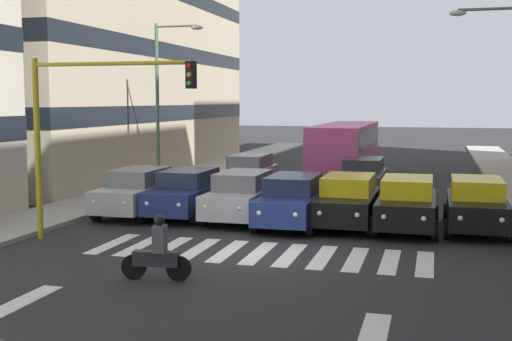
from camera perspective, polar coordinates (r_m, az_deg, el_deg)
name	(u,v)px	position (r m, az deg, el deg)	size (l,w,h in m)	color
ground_plane	(259,253)	(18.30, 0.24, -7.24)	(180.00, 180.00, 0.00)	#262628
crosswalk_markings	(259,253)	(18.30, 0.24, -7.23)	(9.45, 2.80, 0.01)	silver
lane_arrow_0	(374,333)	(12.46, 10.30, -13.81)	(0.50, 2.20, 0.01)	silver
lane_arrow_1	(24,300)	(14.97, -19.62, -10.64)	(0.50, 2.20, 0.01)	silver
car_0	(477,204)	(22.29, 18.76, -2.83)	(2.02, 4.44, 1.72)	black
car_1	(407,203)	(21.90, 13.09, -2.82)	(2.02, 4.44, 1.72)	black
car_2	(348,200)	(22.15, 8.05, -2.62)	(2.02, 4.44, 1.72)	black
car_3	(293,200)	(22.00, 3.23, -2.63)	(2.02, 4.44, 1.72)	navy
car_4	(242,196)	(23.06, -1.23, -2.21)	(2.02, 4.44, 1.72)	#B2B7BC
car_5	(187,193)	(23.94, -6.04, -1.94)	(2.02, 4.44, 1.72)	navy
car_6	(138,191)	(24.54, -10.31, -1.81)	(2.02, 4.44, 1.72)	#B2B7BC
car_row2_0	(249,173)	(30.39, -0.60, -0.19)	(2.02, 4.44, 1.72)	#B2B7BC
car_row2_1	(363,177)	(28.98, 9.36, -0.58)	(2.02, 4.44, 1.72)	#474C51
bus_behind_traffic	(346,146)	(34.88, 7.86, 2.18)	(2.78, 10.50, 3.00)	#DB5193
motorcycle_with_rider	(157,253)	(15.64, -8.65, -7.20)	(1.70, 0.40, 1.57)	black
traffic_light_gantry	(82,117)	(19.95, -15.01, 4.58)	(5.21, 0.36, 5.50)	#AD991E
street_lamp_right	(164,90)	(30.90, -8.07, 6.99)	(2.37, 0.28, 7.65)	#4C6B56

